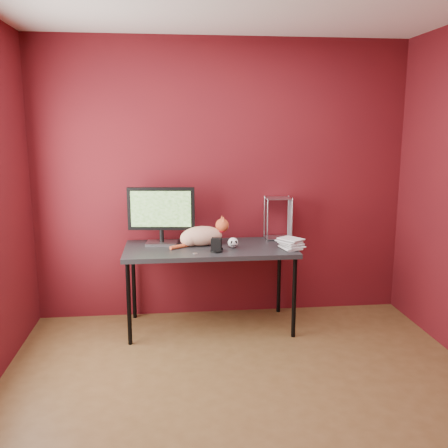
{
  "coord_description": "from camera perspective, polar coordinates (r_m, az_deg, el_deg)",
  "views": [
    {
      "loc": [
        -0.49,
        -2.91,
        1.81
      ],
      "look_at": [
        -0.05,
        1.15,
        1.0
      ],
      "focal_mm": 40.0,
      "sensor_mm": 36.0,
      "label": 1
    }
  ],
  "objects": [
    {
      "name": "monitor",
      "position": [
        4.5,
        -7.19,
        1.28
      ],
      "size": [
        0.6,
        0.22,
        0.52
      ],
      "rotation": [
        0.0,
        0.0,
        -0.11
      ],
      "color": "#A4A3A7",
      "rests_on": "desk"
    },
    {
      "name": "book_stack",
      "position": [
        4.28,
        6.96,
        3.77
      ],
      "size": [
        0.24,
        0.25,
        1.02
      ],
      "rotation": [
        0.0,
        0.0,
        0.41
      ],
      "color": "beige",
      "rests_on": "desk"
    },
    {
      "name": "room",
      "position": [
        2.98,
        3.33,
        4.18
      ],
      "size": [
        3.52,
        3.52,
        2.61
      ],
      "color": "#52381C",
      "rests_on": "ground"
    },
    {
      "name": "black_gadget",
      "position": [
        4.3,
        -0.53,
        -2.87
      ],
      "size": [
        0.06,
        0.05,
        0.03
      ],
      "primitive_type": "cube",
      "rotation": [
        0.0,
        0.0,
        0.37
      ],
      "color": "black",
      "rests_on": "desk"
    },
    {
      "name": "skull_mug",
      "position": [
        4.39,
        1.04,
        -2.13
      ],
      "size": [
        0.09,
        0.09,
        0.09
      ],
      "rotation": [
        0.0,
        0.0,
        0.03
      ],
      "color": "white",
      "rests_on": "desk"
    },
    {
      "name": "washer",
      "position": [
        4.2,
        -3.33,
        -3.38
      ],
      "size": [
        0.04,
        0.04,
        0.0
      ],
      "primitive_type": "cylinder",
      "color": "#A4A3A7",
      "rests_on": "desk"
    },
    {
      "name": "desk",
      "position": [
        4.44,
        -1.63,
        -3.27
      ],
      "size": [
        1.5,
        0.7,
        0.75
      ],
      "color": "black",
      "rests_on": "ground"
    },
    {
      "name": "pocket_knife",
      "position": [
        4.3,
        -0.84,
        -2.94
      ],
      "size": [
        0.08,
        0.03,
        0.01
      ],
      "primitive_type": "cube",
      "rotation": [
        0.0,
        0.0,
        0.1
      ],
      "color": "#A10C17",
      "rests_on": "desk"
    },
    {
      "name": "speaker",
      "position": [
        4.24,
        -0.87,
        -2.49
      ],
      "size": [
        0.1,
        0.1,
        0.12
      ],
      "rotation": [
        0.0,
        0.0,
        -0.25
      ],
      "color": "black",
      "rests_on": "desk"
    },
    {
      "name": "cat",
      "position": [
        4.47,
        -2.49,
        -1.33
      ],
      "size": [
        0.54,
        0.27,
        0.26
      ],
      "rotation": [
        0.0,
        0.0,
        0.14
      ],
      "color": "#C05928",
      "rests_on": "desk"
    },
    {
      "name": "wire_rack",
      "position": [
        4.74,
        6.2,
        0.68
      ],
      "size": [
        0.24,
        0.2,
        0.4
      ],
      "rotation": [
        0.0,
        0.0,
        -0.04
      ],
      "color": "#A4A3A7",
      "rests_on": "desk"
    }
  ]
}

